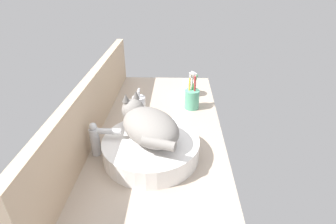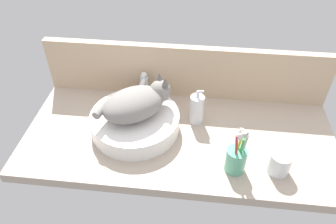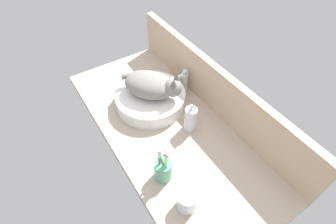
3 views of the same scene
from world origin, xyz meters
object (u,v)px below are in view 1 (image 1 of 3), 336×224
object	(u,v)px
sink_basin	(151,148)
water_glass	(189,89)
soap_dispenser	(139,110)
toothbrush_cup	(192,98)
cat	(148,125)
faucet	(98,138)

from	to	relation	value
sink_basin	water_glass	world-z (taller)	water_glass
soap_dispenser	toothbrush_cup	size ratio (longest dim) A/B	0.86
cat	soap_dispenser	world-z (taller)	cat
water_glass	cat	bearing A→B (deg)	162.61
cat	water_glass	bearing A→B (deg)	-17.39
sink_basin	soap_dispenser	xyz separation A→B (cm)	(24.13, 7.46, 2.79)
sink_basin	toothbrush_cup	distance (cm)	42.47
soap_dispenser	toothbrush_cup	xyz separation A→B (cm)	(14.92, -24.06, -1.07)
toothbrush_cup	cat	bearing A→B (deg)	155.28
sink_basin	toothbrush_cup	world-z (taller)	toothbrush_cup
water_glass	faucet	bearing A→B (deg)	146.72
cat	toothbrush_cup	world-z (taller)	cat
sink_basin	faucet	xyz separation A→B (cm)	(0.40, 19.60, 3.62)
cat	faucet	xyz separation A→B (cm)	(-0.62, 18.69, -5.82)
cat	soap_dispenser	xyz separation A→B (cm)	(23.11, 6.54, -6.65)
sink_basin	water_glass	xyz separation A→B (cm)	(54.30, -15.77, -0.09)
sink_basin	cat	size ratio (longest dim) A/B	1.18
cat	faucet	size ratio (longest dim) A/B	2.22
faucet	sink_basin	bearing A→B (deg)	-91.16
faucet	water_glass	size ratio (longest dim) A/B	1.63
toothbrush_cup	water_glass	size ratio (longest dim) A/B	2.23
toothbrush_cup	water_glass	world-z (taller)	toothbrush_cup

